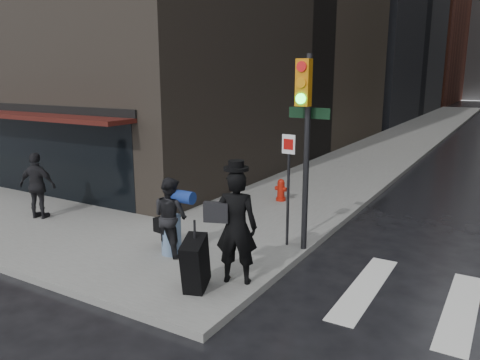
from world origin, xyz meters
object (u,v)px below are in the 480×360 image
(man_jeans, at_px, (171,216))
(man_overcoat, at_px, (228,233))
(traffic_light, at_px, (304,127))
(fire_hydrant, at_px, (281,191))
(man_greycoat, at_px, (38,186))

(man_jeans, bearing_deg, man_overcoat, 170.93)
(man_overcoat, distance_m, traffic_light, 2.79)
(man_jeans, bearing_deg, fire_hydrant, -81.54)
(fire_hydrant, bearing_deg, traffic_light, -58.33)
(man_overcoat, relative_size, man_jeans, 1.39)
(traffic_light, height_order, fire_hydrant, traffic_light)
(traffic_light, relative_size, fire_hydrant, 6.18)
(man_overcoat, distance_m, man_jeans, 1.87)
(man_overcoat, xyz_separation_m, man_greycoat, (-6.29, 0.83, -0.09))
(man_jeans, xyz_separation_m, man_greycoat, (-4.53, 0.22, 0.04))
(man_greycoat, xyz_separation_m, fire_hydrant, (4.66, 4.74, -0.57))
(man_jeans, distance_m, fire_hydrant, 4.99)
(man_overcoat, xyz_separation_m, fire_hydrant, (-1.64, 5.57, -0.66))
(traffic_light, bearing_deg, man_overcoat, -97.68)
(traffic_light, xyz_separation_m, fire_hydrant, (-2.08, 3.38, -2.32))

